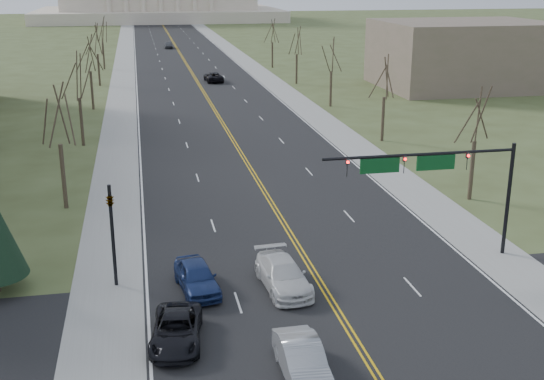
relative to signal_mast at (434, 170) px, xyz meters
name	(u,v)px	position (x,y,z in m)	size (l,w,h in m)	color
road	(187,66)	(-7.45, 96.50, -5.76)	(20.00, 380.00, 0.01)	black
cross_road	(349,330)	(-7.45, -7.50, -5.76)	(120.00, 14.00, 0.01)	black
sidewalk_left	(124,67)	(-19.45, 96.50, -5.75)	(4.00, 380.00, 0.03)	gray
sidewalk_right	(249,64)	(4.55, 96.50, -5.75)	(4.00, 380.00, 0.03)	gray
center_line	(187,65)	(-7.45, 96.50, -5.75)	(0.42, 380.00, 0.01)	gold
edge_line_left	(136,67)	(-17.25, 96.50, -5.75)	(0.15, 380.00, 0.01)	silver
edge_line_right	(238,64)	(2.35, 96.50, -5.75)	(0.15, 380.00, 0.01)	silver
signal_mast	(434,170)	(0.00, 0.00, 0.00)	(12.12, 0.44, 7.20)	black
signal_left	(112,224)	(-18.95, 0.00, -2.05)	(0.32, 0.36, 6.00)	black
tree_r_0	(477,117)	(8.05, 10.50, 0.79)	(3.74, 3.74, 8.50)	#312A1D
tree_l_0	(58,118)	(-22.95, 14.50, 1.18)	(3.96, 3.96, 9.00)	#312A1D
tree_r_1	(385,79)	(8.05, 30.50, 0.79)	(3.74, 3.74, 8.50)	#312A1D
tree_l_1	(78,78)	(-22.95, 34.50, 1.18)	(3.96, 3.96, 9.00)	#312A1D
tree_r_2	(332,57)	(8.05, 50.50, 0.79)	(3.74, 3.74, 8.50)	#312A1D
tree_l_2	(89,56)	(-22.95, 54.50, 1.18)	(3.96, 3.96, 9.00)	#312A1D
tree_r_3	(297,42)	(8.05, 70.50, 0.79)	(3.74, 3.74, 8.50)	#312A1D
tree_l_3	(97,41)	(-22.95, 74.50, 1.18)	(3.96, 3.96, 9.00)	#312A1D
tree_r_4	(272,32)	(8.05, 90.50, 0.79)	(3.74, 3.74, 8.50)	#312A1D
tree_l_4	(102,31)	(-22.95, 94.50, 1.18)	(3.96, 3.96, 9.00)	#312A1D
bldg_right_mass	(463,54)	(32.55, 62.50, -0.76)	(25.00, 20.00, 10.00)	brown
car_sb_inner_lead	(302,361)	(-10.72, -11.12, -4.92)	(1.75, 5.01, 1.65)	#9C9FA4
car_sb_outer_lead	(176,330)	(-15.96, -7.10, -5.05)	(2.34, 5.07, 1.41)	black
car_sb_inner_second	(283,275)	(-9.69, -2.22, -4.93)	(2.29, 5.62, 1.63)	silver
car_sb_outer_second	(197,277)	(-14.48, -1.60, -4.92)	(1.96, 4.88, 1.66)	navy
car_far_nb	(213,77)	(-4.84, 75.12, -4.96)	(2.62, 5.69, 1.58)	black
car_far_sb	(169,45)	(-9.36, 129.23, -4.91)	(1.97, 4.90, 1.67)	#52555A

